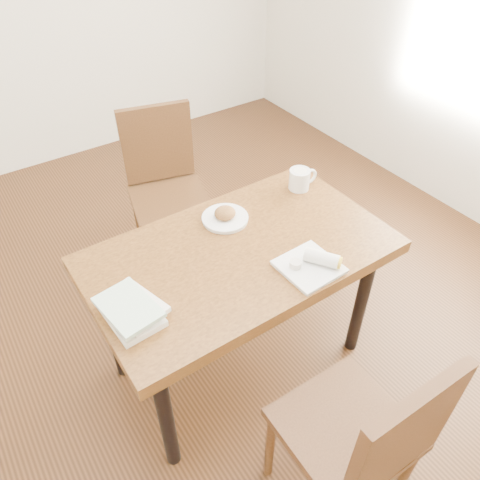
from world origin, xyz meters
TOP-DOWN VIEW (x-y plane):
  - ground at (0.00, 0.00)m, footprint 4.00×5.00m
  - room_walls at (0.00, 0.00)m, footprint 4.02×5.02m
  - table at (0.00, 0.00)m, footprint 1.25×0.73m
  - chair_near at (-0.05, -0.81)m, footprint 0.43×0.43m
  - chair_far at (0.10, 0.92)m, footprint 0.51×0.51m
  - plate_scone at (0.05, 0.20)m, footprint 0.21×0.21m
  - coffee_mug at (0.49, 0.21)m, footprint 0.15×0.10m
  - plate_burrito at (0.17, -0.25)m, footprint 0.22×0.22m
  - book_stack at (-0.51, -0.08)m, footprint 0.22×0.27m

SIDE VIEW (x-z plane):
  - ground at x=0.00m, z-range -0.01..0.00m
  - chair_near at x=-0.05m, z-range 0.07..1.03m
  - chair_far at x=0.10m, z-range 0.07..1.03m
  - table at x=0.00m, z-range 0.29..1.04m
  - plate_scone at x=0.05m, z-range 0.74..0.80m
  - plate_burrito at x=0.17m, z-range 0.74..0.81m
  - book_stack at x=-0.51m, z-range 0.75..0.81m
  - coffee_mug at x=0.49m, z-range 0.75..0.85m
  - room_walls at x=0.00m, z-range 0.23..3.03m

